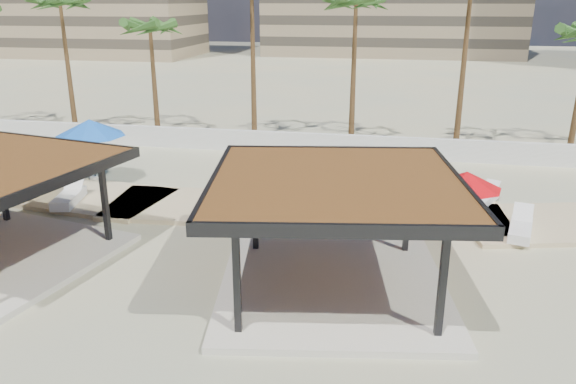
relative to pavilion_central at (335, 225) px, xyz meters
name	(u,v)px	position (x,y,z in m)	size (l,w,h in m)	color
ground	(197,290)	(-3.97, -0.76, -2.11)	(200.00, 200.00, 0.00)	tan
promenade	(305,205)	(-1.97, 6.90, -2.05)	(44.45, 7.97, 0.24)	#C6B284
boundary_wall	(294,143)	(-3.97, 15.24, -1.51)	(56.00, 0.30, 1.20)	silver
pavilion_central	(335,225)	(0.00, 0.00, 0.00)	(7.97, 7.97, 3.54)	beige
umbrella_b	(10,147)	(-14.12, 5.18, 0.31)	(3.09, 3.09, 2.61)	beige
umbrella_c	(467,180)	(4.13, 5.04, 0.01)	(2.91, 2.91, 2.25)	beige
umbrella_f	(90,128)	(-12.21, 8.25, 0.51)	(3.88, 3.88, 2.84)	beige
lounger_a	(69,197)	(-11.63, 5.09, -1.71)	(1.26, 2.50, 0.91)	silver
lounger_b	(520,229)	(6.18, 5.09, -1.73)	(1.21, 2.32, 0.84)	silver
lounger_c	(364,219)	(0.58, 5.08, -1.76)	(0.71, 1.93, 0.72)	silver
lounger_d	(485,198)	(5.40, 8.42, -1.75)	(1.42, 2.00, 0.73)	silver
palm_b	(61,7)	(-18.97, 17.94, 5.63)	(3.00, 3.00, 8.88)	brown
palm_c	(150,31)	(-12.97, 17.34, 4.33)	(3.00, 3.00, 7.51)	brown
palm_e	(356,8)	(-0.97, 17.64, 5.66)	(3.00, 3.00, 8.91)	brown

